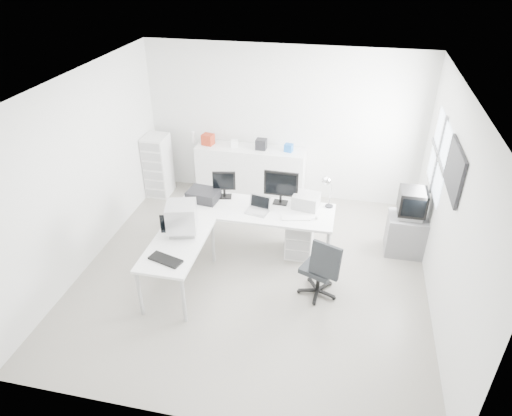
% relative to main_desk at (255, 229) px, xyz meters
% --- Properties ---
extents(floor, '(5.00, 5.00, 0.01)m').
position_rel_main_desk_xyz_m(floor, '(0.10, -0.58, -0.38)').
color(floor, '#B0AB9E').
rests_on(floor, ground).
extents(ceiling, '(5.00, 5.00, 0.01)m').
position_rel_main_desk_xyz_m(ceiling, '(0.10, -0.58, 2.42)').
color(ceiling, white).
rests_on(ceiling, back_wall).
extents(back_wall, '(5.00, 0.02, 2.80)m').
position_rel_main_desk_xyz_m(back_wall, '(0.10, 1.92, 1.02)').
color(back_wall, silver).
rests_on(back_wall, floor).
extents(left_wall, '(0.02, 5.00, 2.80)m').
position_rel_main_desk_xyz_m(left_wall, '(-2.40, -0.58, 1.02)').
color(left_wall, silver).
rests_on(left_wall, floor).
extents(right_wall, '(0.02, 5.00, 2.80)m').
position_rel_main_desk_xyz_m(right_wall, '(2.60, -0.58, 1.02)').
color(right_wall, silver).
rests_on(right_wall, floor).
extents(window, '(0.02, 1.20, 1.10)m').
position_rel_main_desk_xyz_m(window, '(2.58, 0.62, 1.23)').
color(window, white).
rests_on(window, right_wall).
extents(wall_picture, '(0.04, 0.90, 0.60)m').
position_rel_main_desk_xyz_m(wall_picture, '(2.57, -0.48, 1.52)').
color(wall_picture, black).
rests_on(wall_picture, right_wall).
extents(main_desk, '(2.40, 0.80, 0.75)m').
position_rel_main_desk_xyz_m(main_desk, '(0.00, 0.00, 0.00)').
color(main_desk, silver).
rests_on(main_desk, floor).
extents(side_desk, '(0.70, 1.40, 0.75)m').
position_rel_main_desk_xyz_m(side_desk, '(-0.85, -1.10, 0.00)').
color(side_desk, silver).
rests_on(side_desk, floor).
extents(drawer_pedestal, '(0.40, 0.50, 0.60)m').
position_rel_main_desk_xyz_m(drawer_pedestal, '(0.70, 0.05, -0.08)').
color(drawer_pedestal, silver).
rests_on(drawer_pedestal, floor).
extents(inkjet_printer, '(0.51, 0.42, 0.17)m').
position_rel_main_desk_xyz_m(inkjet_printer, '(-0.85, 0.10, 0.46)').
color(inkjet_printer, black).
rests_on(inkjet_printer, main_desk).
extents(lcd_monitor_small, '(0.39, 0.27, 0.45)m').
position_rel_main_desk_xyz_m(lcd_monitor_small, '(-0.55, 0.25, 0.60)').
color(lcd_monitor_small, black).
rests_on(lcd_monitor_small, main_desk).
extents(lcd_monitor_large, '(0.53, 0.23, 0.55)m').
position_rel_main_desk_xyz_m(lcd_monitor_large, '(0.35, 0.25, 0.65)').
color(lcd_monitor_large, black).
rests_on(lcd_monitor_large, main_desk).
extents(laptop, '(0.37, 0.38, 0.21)m').
position_rel_main_desk_xyz_m(laptop, '(0.05, -0.10, 0.48)').
color(laptop, '#B7B7BA').
rests_on(laptop, main_desk).
extents(white_keyboard, '(0.43, 0.21, 0.02)m').
position_rel_main_desk_xyz_m(white_keyboard, '(0.65, -0.15, 0.38)').
color(white_keyboard, silver).
rests_on(white_keyboard, main_desk).
extents(white_mouse, '(0.06, 0.06, 0.06)m').
position_rel_main_desk_xyz_m(white_mouse, '(0.95, -0.10, 0.40)').
color(white_mouse, silver).
rests_on(white_mouse, main_desk).
extents(laser_printer, '(0.42, 0.38, 0.22)m').
position_rel_main_desk_xyz_m(laser_printer, '(0.75, 0.22, 0.48)').
color(laser_printer, '#9F9F9F').
rests_on(laser_printer, main_desk).
extents(desk_lamp, '(0.19, 0.19, 0.50)m').
position_rel_main_desk_xyz_m(desk_lamp, '(1.10, 0.30, 0.63)').
color(desk_lamp, silver).
rests_on(desk_lamp, main_desk).
extents(crt_monitor, '(0.46, 0.46, 0.43)m').
position_rel_main_desk_xyz_m(crt_monitor, '(-0.85, -0.85, 0.59)').
color(crt_monitor, '#B7B7BA').
rests_on(crt_monitor, side_desk).
extents(black_keyboard, '(0.48, 0.30, 0.03)m').
position_rel_main_desk_xyz_m(black_keyboard, '(-0.85, -1.50, 0.39)').
color(black_keyboard, black).
rests_on(black_keyboard, side_desk).
extents(office_chair, '(0.73, 0.73, 0.97)m').
position_rel_main_desk_xyz_m(office_chair, '(1.08, -0.84, 0.11)').
color(office_chair, '#242728').
rests_on(office_chair, floor).
extents(tv_cabinet, '(0.59, 0.48, 0.65)m').
position_rel_main_desk_xyz_m(tv_cabinet, '(2.32, 0.43, -0.05)').
color(tv_cabinet, slate).
rests_on(tv_cabinet, floor).
extents(crt_tv, '(0.50, 0.48, 0.45)m').
position_rel_main_desk_xyz_m(crt_tv, '(2.32, 0.43, 0.50)').
color(crt_tv, black).
rests_on(crt_tv, tv_cabinet).
extents(sideboard, '(2.01, 0.50, 1.00)m').
position_rel_main_desk_xyz_m(sideboard, '(-0.44, 1.66, 0.13)').
color(sideboard, silver).
rests_on(sideboard, floor).
extents(clutter_box_a, '(0.23, 0.21, 0.20)m').
position_rel_main_desk_xyz_m(clutter_box_a, '(-1.24, 1.66, 0.73)').
color(clutter_box_a, '#9F2D16').
rests_on(clutter_box_a, sideboard).
extents(clutter_box_b, '(0.15, 0.14, 0.13)m').
position_rel_main_desk_xyz_m(clutter_box_b, '(-0.74, 1.66, 0.69)').
color(clutter_box_b, silver).
rests_on(clutter_box_b, sideboard).
extents(clutter_box_c, '(0.19, 0.18, 0.19)m').
position_rel_main_desk_xyz_m(clutter_box_c, '(-0.24, 1.66, 0.72)').
color(clutter_box_c, black).
rests_on(clutter_box_c, sideboard).
extents(clutter_box_d, '(0.16, 0.15, 0.14)m').
position_rel_main_desk_xyz_m(clutter_box_d, '(0.26, 1.66, 0.70)').
color(clutter_box_d, '#195DB4').
rests_on(clutter_box_d, sideboard).
extents(clutter_bottle, '(0.07, 0.07, 0.22)m').
position_rel_main_desk_xyz_m(clutter_bottle, '(-1.54, 1.70, 0.74)').
color(clutter_bottle, silver).
rests_on(clutter_bottle, sideboard).
extents(filing_cabinet, '(0.41, 0.49, 1.18)m').
position_rel_main_desk_xyz_m(filing_cabinet, '(-2.18, 1.42, 0.22)').
color(filing_cabinet, silver).
rests_on(filing_cabinet, floor).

